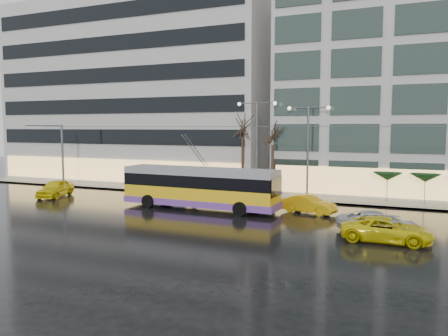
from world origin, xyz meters
The scene contains 20 objects.
ground centered at (0.00, 0.00, 0.00)m, with size 140.00×140.00×0.00m, color black.
sidewalk centered at (2.00, 14.00, 0.07)m, with size 80.00×10.00×0.15m, color gray.
kerb centered at (2.00, 9.05, 0.07)m, with size 80.00×0.10×0.15m, color slate.
building_left centered at (-16.00, 19.00, 11.15)m, with size 34.00×14.00×22.00m, color #ABA8A4.
trolleybus centered at (-0.24, 2.70, 1.67)m, with size 13.38×5.40×6.16m.
catenary centered at (1.00, 7.94, 4.25)m, with size 42.24×5.12×7.00m.
bus_shelter centered at (-8.38, 10.69, 1.96)m, with size 4.20×1.60×2.51m.
street_lamp_near centered at (2.00, 10.80, 5.99)m, with size 3.96×0.36×9.03m.
street_lamp_far centered at (7.00, 10.80, 5.71)m, with size 3.96×0.36×8.53m.
tree_a centered at (0.50, 11.00, 7.09)m, with size 3.20×3.20×8.40m.
tree_b centered at (3.50, 11.20, 6.40)m, with size 3.20×3.20×7.70m.
parasol_a centered at (14.00, 11.00, 2.45)m, with size 2.50×2.50×2.65m.
parasol_b centered at (17.00, 11.00, 2.45)m, with size 2.50×2.50×2.65m.
taxi_a centered at (-15.87, 2.93, 0.82)m, with size 1.95×4.84×1.65m, color yellow.
taxi_b centered at (8.48, 4.27, 0.71)m, with size 1.50×4.29×1.41m, color #D39C0B.
taxi_c centered at (14.50, -2.55, 0.72)m, with size 2.39×5.17×1.44m, color yellow.
sedan_silver centered at (13.88, -0.40, 0.70)m, with size 2.33×5.06×1.41m, color silver.
pedestrian_a centered at (-7.32, 9.43, 1.62)m, with size 1.14×1.16×2.19m.
pedestrian_b centered at (-4.48, 10.13, 1.01)m, with size 0.95×0.80×1.72m.
pedestrian_c centered at (-11.01, 10.97, 1.27)m, with size 1.05×0.91×2.11m.
Camera 1 is at (15.30, -29.50, 6.74)m, focal length 35.00 mm.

